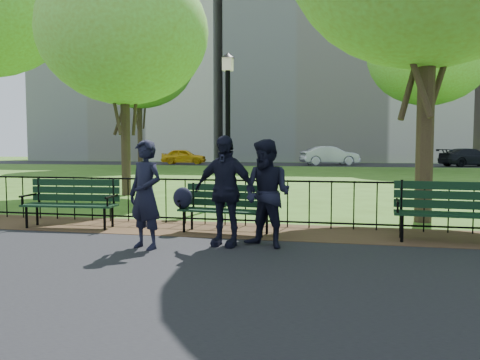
% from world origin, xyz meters
% --- Properties ---
extents(ground, '(120.00, 120.00, 0.00)m').
position_xyz_m(ground, '(0.00, 0.00, 0.00)').
color(ground, '#355817').
extents(asphalt_path, '(60.00, 9.20, 0.01)m').
position_xyz_m(asphalt_path, '(0.00, -3.40, 0.01)').
color(asphalt_path, black).
rests_on(asphalt_path, ground).
extents(dirt_strip, '(60.00, 1.60, 0.01)m').
position_xyz_m(dirt_strip, '(0.00, 1.50, 0.01)').
color(dirt_strip, '#382817').
rests_on(dirt_strip, ground).
extents(far_street, '(70.00, 9.00, 0.01)m').
position_xyz_m(far_street, '(0.00, 35.00, 0.01)').
color(far_street, black).
rests_on(far_street, ground).
extents(iron_fence, '(24.06, 0.06, 1.00)m').
position_xyz_m(iron_fence, '(0.00, 2.00, 0.50)').
color(iron_fence, black).
rests_on(iron_fence, ground).
extents(apartment_west, '(22.00, 15.00, 26.00)m').
position_xyz_m(apartment_west, '(-22.00, 48.00, 13.00)').
color(apartment_west, beige).
rests_on(apartment_west, ground).
extents(apartment_mid, '(24.00, 15.00, 30.00)m').
position_xyz_m(apartment_mid, '(2.00, 48.00, 15.00)').
color(apartment_mid, beige).
rests_on(apartment_mid, ground).
extents(park_bench_main, '(1.80, 0.71, 0.93)m').
position_xyz_m(park_bench_main, '(-0.27, 1.21, 0.56)').
color(park_bench_main, black).
rests_on(park_bench_main, ground).
extents(park_bench_left_a, '(1.77, 0.67, 0.99)m').
position_xyz_m(park_bench_left_a, '(-2.95, 1.21, 0.56)').
color(park_bench_left_a, black).
rests_on(park_bench_left_a, ground).
extents(park_bench_right_a, '(1.88, 0.72, 1.04)m').
position_xyz_m(park_bench_right_a, '(3.73, 1.21, 0.60)').
color(park_bench_right_a, black).
rests_on(park_bench_right_a, ground).
extents(lamppost, '(0.35, 0.35, 3.90)m').
position_xyz_m(lamppost, '(-0.89, 5.08, 2.13)').
color(lamppost, black).
rests_on(lamppost, ground).
extents(tree_near_w, '(5.21, 5.21, 7.26)m').
position_xyz_m(tree_near_w, '(-4.63, 6.95, 5.04)').
color(tree_near_w, '#2D2116').
rests_on(tree_near_w, ground).
extents(tree_far_e, '(7.54, 7.54, 10.50)m').
position_xyz_m(tree_far_e, '(7.22, 24.37, 7.30)').
color(tree_far_e, '#2D2116').
rests_on(tree_far_e, ground).
extents(tree_far_w, '(7.78, 7.78, 10.85)m').
position_xyz_m(tree_far_w, '(-11.88, 24.19, 7.53)').
color(tree_far_w, '#2D2116').
rests_on(tree_far_w, ground).
extents(person_left, '(0.69, 0.57, 1.60)m').
position_xyz_m(person_left, '(-0.85, -0.24, 0.81)').
color(person_left, black).
rests_on(person_left, asphalt_path).
extents(person_mid, '(0.88, 0.70, 1.61)m').
position_xyz_m(person_mid, '(0.89, 0.20, 0.82)').
color(person_mid, black).
rests_on(person_mid, asphalt_path).
extents(person_right, '(1.04, 0.57, 1.67)m').
position_xyz_m(person_right, '(0.24, 0.19, 0.85)').
color(person_right, black).
rests_on(person_right, asphalt_path).
extents(taxi, '(4.16, 2.11, 1.36)m').
position_xyz_m(taxi, '(-11.76, 33.29, 0.69)').
color(taxi, yellow).
rests_on(taxi, far_street).
extents(sedan_silver, '(5.11, 3.24, 1.59)m').
position_xyz_m(sedan_silver, '(1.07, 33.49, 0.81)').
color(sedan_silver, '#B4B7BC').
rests_on(sedan_silver, far_street).
extents(sedan_dark, '(5.23, 3.75, 1.41)m').
position_xyz_m(sedan_dark, '(11.87, 32.98, 0.72)').
color(sedan_dark, black).
rests_on(sedan_dark, far_street).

